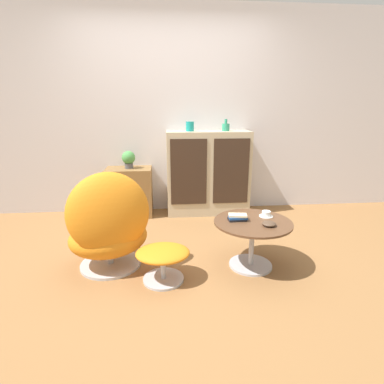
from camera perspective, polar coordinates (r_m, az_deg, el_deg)
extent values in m
plane|color=olive|center=(2.84, -3.06, -12.99)|extent=(12.00, 12.00, 0.00)
cube|color=silver|center=(4.02, -4.24, 14.81)|extent=(6.40, 0.06, 2.60)
cube|color=tan|center=(3.93, 3.02, 3.64)|extent=(1.07, 0.38, 1.08)
cube|color=#332319|center=(3.70, -0.63, 3.75)|extent=(0.45, 0.01, 0.82)
cube|color=#332319|center=(3.78, 7.46, 3.87)|extent=(0.45, 0.01, 0.82)
cube|color=brown|center=(3.97, -11.78, 0.04)|extent=(0.58, 0.39, 0.62)
cylinder|color=beige|center=(3.79, -12.06, -1.50)|extent=(0.21, 0.01, 0.21)
cylinder|color=#B7B7BC|center=(2.86, -15.17, -13.01)|extent=(0.53, 0.53, 0.02)
cylinder|color=#B7B7BC|center=(2.84, -15.25, -12.03)|extent=(0.06, 0.06, 0.09)
ellipsoid|color=orange|center=(2.75, -15.56, -8.28)|extent=(0.82, 0.76, 0.32)
ellipsoid|color=orange|center=(2.54, -15.54, -3.87)|extent=(0.77, 0.62, 0.72)
cylinder|color=#B7B7BC|center=(2.57, -5.45, -16.12)|extent=(0.33, 0.33, 0.02)
cylinder|color=#B7B7BC|center=(2.52, -5.51, -14.21)|extent=(0.04, 0.04, 0.18)
ellipsoid|color=orange|center=(2.46, -5.60, -11.50)|extent=(0.44, 0.37, 0.09)
cylinder|color=#B7B7BC|center=(2.81, 11.06, -13.43)|extent=(0.38, 0.38, 0.02)
cylinder|color=#B7B7BC|center=(2.71, 11.28, -9.66)|extent=(0.04, 0.04, 0.39)
cylinder|color=brown|center=(2.63, 11.52, -5.67)|extent=(0.67, 0.67, 0.02)
cylinder|color=teal|center=(3.83, -0.40, 12.39)|extent=(0.10, 0.10, 0.12)
cylinder|color=#2D8E6B|center=(3.89, 6.44, 12.15)|extent=(0.10, 0.10, 0.09)
cylinder|color=#2D8E6B|center=(3.89, 6.48, 13.24)|extent=(0.03, 0.03, 0.06)
cylinder|color=#4C4C51|center=(3.89, -11.92, 4.92)|extent=(0.11, 0.11, 0.07)
sphere|color=#478E47|center=(3.87, -12.01, 6.44)|extent=(0.17, 0.17, 0.17)
cylinder|color=white|center=(2.77, 13.92, -4.48)|extent=(0.12, 0.12, 0.01)
cylinder|color=white|center=(2.76, 13.95, -4.05)|extent=(0.08, 0.08, 0.05)
cube|color=black|center=(2.62, 8.60, -5.17)|extent=(0.16, 0.09, 0.02)
cube|color=#1E478C|center=(2.62, 8.73, -4.80)|extent=(0.16, 0.09, 0.02)
cube|color=beige|center=(2.61, 8.71, -4.40)|extent=(0.17, 0.11, 0.02)
ellipsoid|color=#4C3828|center=(2.56, 14.46, -5.87)|extent=(0.12, 0.12, 0.04)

